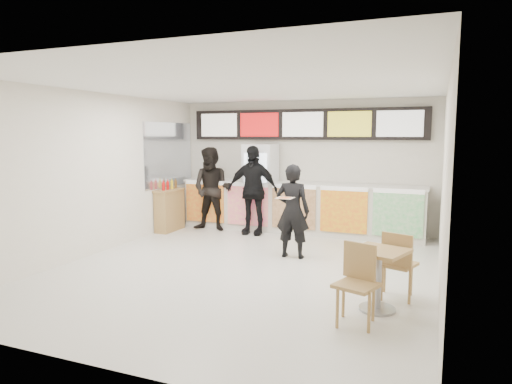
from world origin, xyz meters
The scene contains 15 objects.
floor centered at (0.00, 0.00, 0.00)m, with size 7.00×7.00×0.00m, color beige.
ceiling centered at (0.00, 0.00, 3.00)m, with size 7.00×7.00×0.00m, color white.
wall_back centered at (0.00, 3.50, 1.50)m, with size 6.00×6.00×0.00m, color silver.
wall_left centered at (-3.00, 0.00, 1.50)m, with size 7.00×7.00×0.00m, color silver.
wall_right centered at (3.00, 0.00, 1.50)m, with size 7.00×7.00×0.00m, color silver.
service_counter centered at (0.00, 3.09, 0.57)m, with size 5.56×0.77×1.14m.
menu_board centered at (0.00, 3.41, 2.45)m, with size 5.50×0.14×0.70m.
drinks_fridge centered at (-0.93, 3.11, 1.00)m, with size 0.70×0.67×2.00m.
mirror_panel centered at (-2.99, 2.45, 1.75)m, with size 0.01×2.00×1.50m, color #B2B7BF.
customer_main centered at (0.51, 0.99, 0.85)m, with size 0.62×0.41×1.70m, color black.
customer_left centered at (-1.92, 2.55, 0.97)m, with size 0.94×0.73×1.93m, color black.
customer_mid centered at (-0.91, 2.55, 0.99)m, with size 1.16×0.48×1.98m, color black.
pizza_slice centered at (0.51, 0.54, 1.16)m, with size 0.36×0.36×0.02m.
cafe_table centered at (2.27, -1.03, 0.55)m, with size 0.93×1.66×0.94m.
condiment_ledge centered at (-2.82, 2.15, 0.49)m, with size 0.35×0.86×1.15m.
Camera 1 is at (2.90, -6.78, 2.23)m, focal length 32.00 mm.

